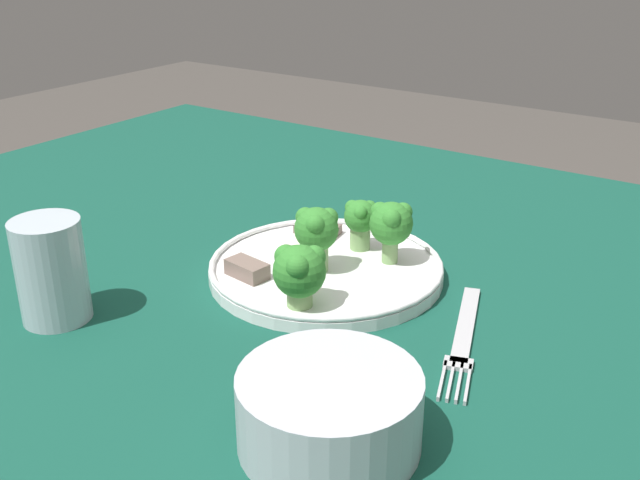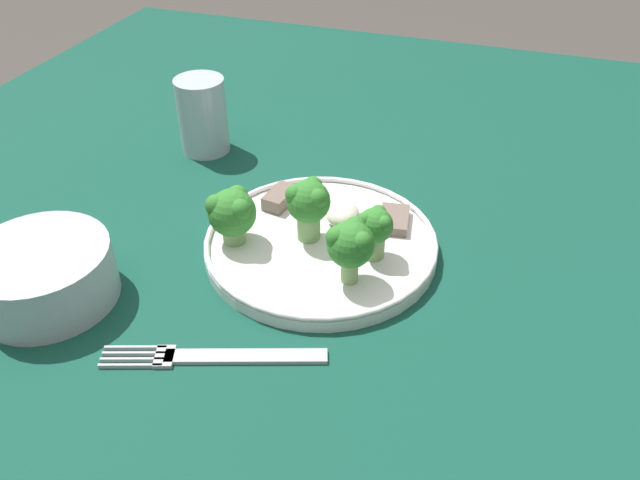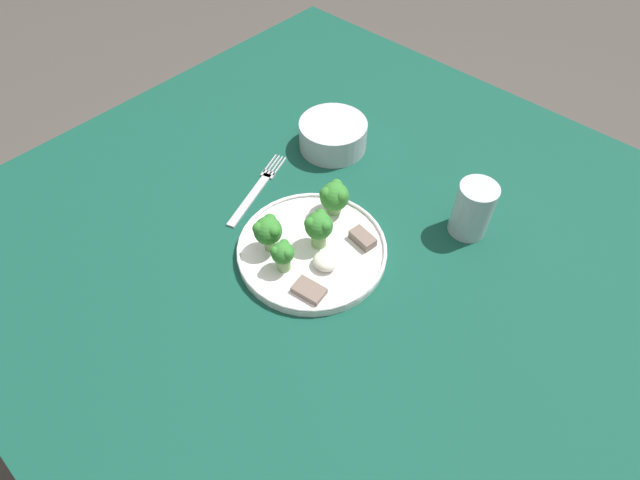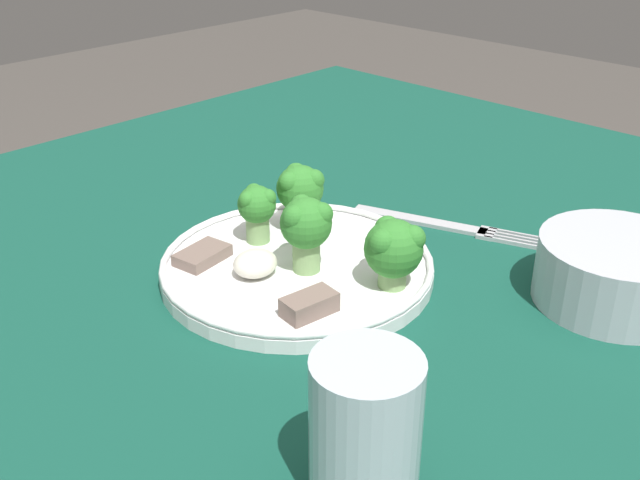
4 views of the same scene
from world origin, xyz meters
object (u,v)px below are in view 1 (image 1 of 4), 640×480
object	(u,v)px
fork	(463,338)
drinking_glass	(52,276)
dinner_plate	(326,268)
cream_bowl	(329,412)

from	to	relation	value
fork	drinking_glass	bearing A→B (deg)	28.33
dinner_plate	cream_bowl	size ratio (longest dim) A/B	1.85
fork	drinking_glass	distance (m)	0.37
fork	drinking_glass	xyz separation A→B (m)	(0.33, 0.18, 0.04)
dinner_plate	cream_bowl	world-z (taller)	cream_bowl
dinner_plate	drinking_glass	size ratio (longest dim) A/B	2.48
fork	cream_bowl	size ratio (longest dim) A/B	1.45
cream_bowl	dinner_plate	bearing A→B (deg)	-55.49
fork	cream_bowl	world-z (taller)	cream_bowl
fork	dinner_plate	bearing A→B (deg)	-12.11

